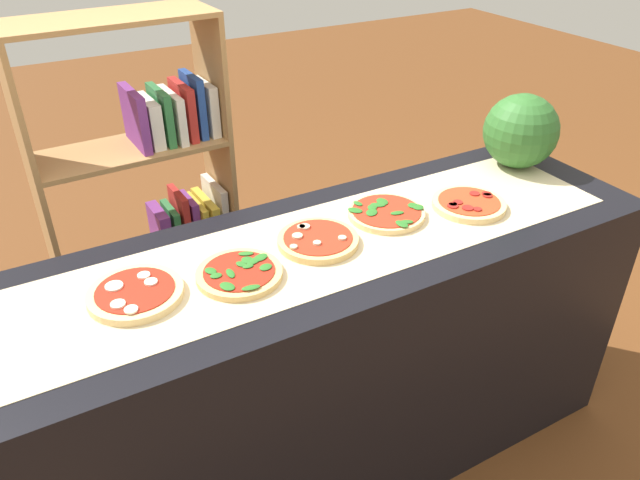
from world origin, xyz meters
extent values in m
plane|color=brown|center=(0.00, 0.00, 0.00)|extent=(12.00, 12.00, 0.00)
cube|color=black|center=(0.00, 0.00, 0.46)|extent=(2.12, 0.62, 0.92)
cube|color=beige|center=(0.00, 0.00, 0.92)|extent=(1.88, 0.43, 0.00)
cylinder|color=#E5C17F|center=(-0.53, 0.01, 0.93)|extent=(0.24, 0.24, 0.02)
cylinder|color=#AD2314|center=(-0.53, 0.01, 0.94)|extent=(0.20, 0.20, 0.00)
cylinder|color=#EFE5CC|center=(-0.49, 0.06, 0.94)|extent=(0.03, 0.03, 0.00)
cylinder|color=#EFE5CC|center=(-0.55, -0.06, 0.94)|extent=(0.03, 0.03, 0.00)
cylinder|color=#EFE5CC|center=(-0.58, -0.03, 0.94)|extent=(0.04, 0.04, 0.00)
cylinder|color=#EFE5CC|center=(-0.57, 0.05, 0.94)|extent=(0.05, 0.05, 0.00)
cylinder|color=#EFE5CC|center=(-0.48, 0.02, 0.94)|extent=(0.03, 0.03, 0.00)
cylinder|color=#DBB26B|center=(-0.26, -0.03, 0.93)|extent=(0.23, 0.23, 0.02)
cylinder|color=#AD2314|center=(-0.26, -0.03, 0.94)|extent=(0.19, 0.19, 0.00)
ellipsoid|color=#286B23|center=(-0.19, -0.01, 0.94)|extent=(0.05, 0.04, 0.00)
ellipsoid|color=#286B23|center=(-0.20, -0.06, 0.94)|extent=(0.04, 0.04, 0.00)
ellipsoid|color=#286B23|center=(-0.29, -0.04, 0.94)|extent=(0.02, 0.05, 0.00)
ellipsoid|color=#286B23|center=(-0.32, -0.09, 0.94)|extent=(0.05, 0.05, 0.00)
ellipsoid|color=#286B23|center=(-0.22, 0.03, 0.94)|extent=(0.05, 0.04, 0.00)
ellipsoid|color=#286B23|center=(-0.33, -0.03, 0.94)|extent=(0.03, 0.03, 0.00)
ellipsoid|color=#286B23|center=(-0.27, -0.12, 0.94)|extent=(0.05, 0.03, 0.00)
ellipsoid|color=#286B23|center=(-0.23, 0.00, 0.94)|extent=(0.04, 0.04, 0.00)
ellipsoid|color=#286B23|center=(-0.33, 0.00, 0.94)|extent=(0.04, 0.04, 0.00)
ellipsoid|color=#286B23|center=(-0.21, -0.01, 0.94)|extent=(0.05, 0.04, 0.00)
ellipsoid|color=#286B23|center=(-0.25, -0.01, 0.94)|extent=(0.03, 0.04, 0.00)
ellipsoid|color=#286B23|center=(-0.24, -0.03, 0.94)|extent=(0.03, 0.02, 0.00)
cylinder|color=#DBB26B|center=(0.00, 0.01, 0.93)|extent=(0.23, 0.23, 0.02)
cylinder|color=red|center=(0.00, 0.01, 0.94)|extent=(0.20, 0.20, 0.00)
cylinder|color=#C6B28E|center=(0.05, -0.03, 0.94)|extent=(0.02, 0.02, 0.01)
cylinder|color=#C6B28E|center=(-0.05, 0.04, 0.94)|extent=(0.03, 0.03, 0.01)
cylinder|color=#C6B28E|center=(-0.09, -0.01, 0.94)|extent=(0.02, 0.02, 0.01)
cylinder|color=#C6B28E|center=(-0.02, -0.02, 0.94)|extent=(0.02, 0.02, 0.01)
cylinder|color=#C6B28E|center=(-0.01, 0.08, 0.94)|extent=(0.03, 0.03, 0.01)
cylinder|color=#C6B28E|center=(-0.02, 0.08, 0.94)|extent=(0.02, 0.02, 0.01)
cylinder|color=#E5C17F|center=(0.26, 0.05, 0.93)|extent=(0.24, 0.24, 0.02)
cylinder|color=red|center=(0.26, 0.05, 0.94)|extent=(0.21, 0.21, 0.00)
ellipsoid|color=#286B23|center=(0.36, 0.03, 0.94)|extent=(0.03, 0.05, 0.00)
ellipsoid|color=#286B23|center=(0.21, 0.05, 0.94)|extent=(0.06, 0.06, 0.00)
ellipsoid|color=#286B23|center=(0.28, 0.01, 0.94)|extent=(0.05, 0.03, 0.00)
ellipsoid|color=#286B23|center=(0.23, 0.08, 0.94)|extent=(0.05, 0.05, 0.00)
ellipsoid|color=#286B23|center=(0.25, -0.05, 0.94)|extent=(0.03, 0.05, 0.00)
ellipsoid|color=#286B23|center=(0.36, 0.01, 0.94)|extent=(0.05, 0.05, 0.00)
ellipsoid|color=#286B23|center=(0.26, 0.09, 0.94)|extent=(0.05, 0.05, 0.00)
ellipsoid|color=#286B23|center=(0.27, -0.04, 0.94)|extent=(0.05, 0.04, 0.00)
ellipsoid|color=#286B23|center=(0.21, 0.12, 0.94)|extent=(0.03, 0.04, 0.00)
ellipsoid|color=#286B23|center=(0.18, 0.09, 0.94)|extent=(0.05, 0.06, 0.00)
ellipsoid|color=#286B23|center=(0.34, 0.03, 0.94)|extent=(0.02, 0.03, 0.00)
ellipsoid|color=#286B23|center=(0.28, 0.10, 0.94)|extent=(0.04, 0.05, 0.00)
cylinder|color=#E5C17F|center=(0.53, -0.03, 0.93)|extent=(0.23, 0.23, 0.02)
cylinder|color=red|center=(0.53, -0.03, 0.94)|extent=(0.19, 0.19, 0.00)
cylinder|color=maroon|center=(0.51, -0.09, 0.94)|extent=(0.03, 0.03, 0.00)
cylinder|color=maroon|center=(0.48, -0.03, 0.94)|extent=(0.03, 0.03, 0.00)
cylinder|color=maroon|center=(0.49, -0.07, 0.94)|extent=(0.04, 0.04, 0.00)
cylinder|color=maroon|center=(0.60, -0.04, 0.94)|extent=(0.03, 0.03, 0.00)
cylinder|color=maroon|center=(0.46, -0.04, 0.94)|extent=(0.03, 0.03, 0.00)
cylinder|color=maroon|center=(0.57, -0.01, 0.94)|extent=(0.03, 0.03, 0.00)
cylinder|color=maroon|center=(0.60, -0.03, 0.94)|extent=(0.03, 0.03, 0.00)
cylinder|color=maroon|center=(0.46, -0.03, 0.94)|extent=(0.03, 0.03, 0.00)
sphere|color=#2D6628|center=(0.89, 0.13, 1.05)|extent=(0.26, 0.26, 0.26)
cube|color=#A87A47|center=(0.03, 0.90, 0.71)|extent=(0.03, 0.29, 1.42)
cube|color=#A87A47|center=(-0.66, 0.87, 0.71)|extent=(0.03, 0.29, 1.42)
cube|color=#A87A47|center=(-0.31, 0.89, 0.01)|extent=(0.68, 0.32, 0.02)
cube|color=orange|center=(-0.01, 0.90, 0.14)|extent=(0.05, 0.19, 0.24)
cube|color=#B22823|center=(-0.06, 0.90, 0.14)|extent=(0.04, 0.18, 0.24)
cube|color=#753384|center=(-0.10, 0.90, 0.12)|extent=(0.04, 0.16, 0.19)
cube|color=orange|center=(-0.15, 0.89, 0.15)|extent=(0.05, 0.25, 0.26)
cube|color=#B22823|center=(-0.20, 0.89, 0.11)|extent=(0.04, 0.21, 0.19)
cube|color=#A87A47|center=(-0.31, 0.89, 0.48)|extent=(0.68, 0.32, 0.02)
cube|color=silver|center=(0.00, 0.90, 0.61)|extent=(0.04, 0.22, 0.24)
cube|color=gold|center=(-0.05, 0.90, 0.58)|extent=(0.04, 0.24, 0.18)
cube|color=gold|center=(-0.08, 0.90, 0.57)|extent=(0.03, 0.21, 0.18)
cube|color=#753384|center=(-0.12, 0.90, 0.59)|extent=(0.04, 0.17, 0.20)
cube|color=#B22823|center=(-0.16, 0.89, 0.61)|extent=(0.03, 0.18, 0.24)
cube|color=#2D753D|center=(-0.20, 0.89, 0.58)|extent=(0.03, 0.17, 0.18)
cube|color=#753384|center=(-0.25, 0.89, 0.58)|extent=(0.05, 0.18, 0.18)
cube|color=#A87A47|center=(-0.31, 0.89, 0.95)|extent=(0.68, 0.32, 0.02)
cube|color=silver|center=(0.00, 0.90, 1.05)|extent=(0.04, 0.19, 0.20)
cube|color=#234799|center=(-0.05, 0.90, 1.07)|extent=(0.04, 0.19, 0.23)
cube|color=#B22823|center=(-0.09, 0.90, 1.06)|extent=(0.04, 0.21, 0.20)
cube|color=silver|center=(-0.13, 0.89, 1.05)|extent=(0.04, 0.23, 0.18)
cube|color=#2D753D|center=(-0.18, 0.89, 1.05)|extent=(0.04, 0.21, 0.20)
cube|color=silver|center=(-0.22, 0.89, 1.04)|extent=(0.05, 0.20, 0.17)
cube|color=#753384|center=(-0.27, 0.89, 1.06)|extent=(0.04, 0.24, 0.21)
cube|color=#A87A47|center=(-0.31, 0.89, 1.42)|extent=(0.68, 0.32, 0.02)
camera|label=1|loc=(-0.72, -1.28, 1.85)|focal=34.08mm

